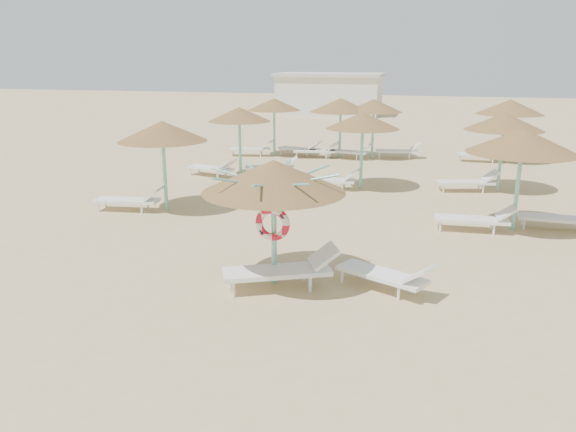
# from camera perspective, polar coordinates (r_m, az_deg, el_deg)

# --- Properties ---
(ground) EXTENTS (120.00, 120.00, 0.00)m
(ground) POSITION_cam_1_polar(r_m,az_deg,el_deg) (11.38, 0.59, -7.29)
(ground) COLOR tan
(ground) RESTS_ON ground
(main_palapa) EXTENTS (2.85, 2.85, 2.55)m
(main_palapa) POSITION_cam_1_polar(r_m,az_deg,el_deg) (10.99, -1.47, 3.97)
(main_palapa) COLOR #75CCB8
(main_palapa) RESTS_ON ground
(lounger_main_a) EXTENTS (2.37, 1.61, 0.83)m
(lounger_main_a) POSITION_cam_1_polar(r_m,az_deg,el_deg) (11.23, -0.34, -5.43)
(lounger_main_a) COLOR white
(lounger_main_a) RESTS_ON ground
(lounger_main_b) EXTENTS (2.04, 1.39, 0.72)m
(lounger_main_b) POSITION_cam_1_polar(r_m,az_deg,el_deg) (11.28, 10.07, -5.88)
(lounger_main_b) COLOR white
(lounger_main_b) RESTS_ON ground
(palapa_field) EXTENTS (18.28, 14.53, 2.72)m
(palapa_field) POSITION_cam_1_polar(r_m,az_deg,el_deg) (20.82, 13.01, 9.46)
(palapa_field) COLOR #75CCB8
(palapa_field) RESTS_ON ground
(service_hut) EXTENTS (8.40, 4.40, 3.25)m
(service_hut) POSITION_cam_1_polar(r_m,az_deg,el_deg) (46.04, 4.23, 12.29)
(service_hut) COLOR silver
(service_hut) RESTS_ON ground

